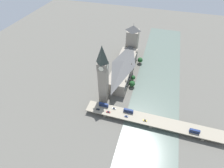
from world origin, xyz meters
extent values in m
plane|color=#605E56|center=(0.00, 0.00, 0.00)|extent=(600.00, 600.00, 0.00)
cube|color=slate|center=(-36.63, 0.00, 0.15)|extent=(61.27, 360.00, 0.30)
cube|color=gray|center=(15.69, -8.00, 9.25)|extent=(25.38, 94.88, 18.49)
cube|color=black|center=(2.85, -8.00, 10.17)|extent=(0.40, 87.29, 5.55)
pyramid|color=#4C4C4C|center=(15.69, -8.00, 21.35)|extent=(24.87, 92.98, 5.71)
cone|color=gray|center=(4.00, -44.05, 20.99)|extent=(2.20, 2.20, 5.00)
cone|color=gray|center=(4.00, -8.00, 20.99)|extent=(2.20, 2.20, 5.00)
cone|color=gray|center=(4.00, 28.05, 20.99)|extent=(2.20, 2.20, 5.00)
cube|color=gray|center=(27.35, 48.56, 28.92)|extent=(10.25, 10.25, 57.84)
cube|color=gray|center=(27.35, 48.56, 53.23)|extent=(10.86, 10.86, 9.22)
cylinder|color=black|center=(22.05, 48.56, 53.23)|extent=(0.50, 6.81, 6.81)
cylinder|color=silver|center=(21.95, 48.56, 53.23)|extent=(0.62, 6.30, 6.30)
cylinder|color=black|center=(32.65, 48.56, 53.23)|extent=(0.50, 6.81, 6.81)
cylinder|color=silver|center=(32.76, 48.56, 53.23)|extent=(0.62, 6.30, 6.30)
cylinder|color=black|center=(27.35, 43.26, 53.23)|extent=(6.81, 0.50, 6.81)
cylinder|color=silver|center=(27.35, 43.16, 53.23)|extent=(6.30, 0.62, 6.30)
cylinder|color=black|center=(27.35, 53.86, 53.23)|extent=(6.81, 0.50, 6.81)
cylinder|color=silver|center=(27.35, 53.97, 53.23)|extent=(6.30, 0.62, 6.30)
pyramid|color=#2D3833|center=(27.35, 48.56, 68.28)|extent=(10.45, 10.45, 20.87)
cube|color=gray|center=(15.69, -68.80, 21.14)|extent=(18.72, 18.72, 42.28)
pyramid|color=#4C4C4C|center=(15.69, -68.80, 46.49)|extent=(18.72, 18.72, 8.42)
cylinder|color=#333338|center=(15.69, -68.80, 52.70)|extent=(0.30, 0.30, 4.00)
cube|color=gray|center=(-90.72, 69.81, 2.58)|extent=(3.00, 13.81, 5.16)
cube|color=gray|center=(-36.63, 69.81, 2.58)|extent=(3.00, 13.81, 5.16)
cube|color=gray|center=(17.45, 69.81, 2.58)|extent=(3.00, 13.81, 5.16)
cube|color=gray|center=(-36.63, 69.81, 5.76)|extent=(154.53, 16.25, 1.20)
cube|color=navy|center=(21.81, 66.02, 7.85)|extent=(11.50, 2.45, 2.06)
cube|color=black|center=(21.81, 66.02, 8.26)|extent=(10.35, 2.51, 0.91)
cube|color=navy|center=(21.81, 66.02, 10.09)|extent=(11.27, 2.45, 2.42)
cube|color=black|center=(21.81, 66.02, 10.21)|extent=(10.35, 2.51, 1.16)
cube|color=navy|center=(21.81, 66.02, 11.38)|extent=(11.15, 2.33, 0.16)
cylinder|color=black|center=(26.64, 64.90, 6.93)|extent=(1.14, 0.28, 1.14)
cylinder|color=black|center=(26.64, 67.13, 6.93)|extent=(1.14, 0.28, 1.14)
cylinder|color=black|center=(17.09, 64.90, 6.93)|extent=(1.14, 0.28, 1.14)
cylinder|color=black|center=(17.09, 67.13, 6.93)|extent=(1.14, 0.28, 1.14)
cube|color=navy|center=(-8.53, 66.36, 7.76)|extent=(11.57, 2.45, 1.92)
cube|color=black|center=(-8.53, 66.36, 8.15)|extent=(10.41, 2.51, 0.84)
cube|color=navy|center=(-8.53, 66.36, 9.85)|extent=(11.34, 2.45, 2.25)
cube|color=black|center=(-8.53, 66.36, 9.96)|extent=(10.41, 2.51, 1.08)
cube|color=navy|center=(-8.53, 66.36, 11.05)|extent=(11.22, 2.33, 0.16)
cylinder|color=black|center=(-3.63, 65.24, 6.92)|extent=(1.11, 0.28, 1.11)
cylinder|color=black|center=(-3.63, 67.47, 6.92)|extent=(1.11, 0.28, 1.11)
cylinder|color=black|center=(-13.32, 65.24, 6.92)|extent=(1.11, 0.28, 1.11)
cylinder|color=black|center=(-13.32, 67.47, 6.92)|extent=(1.11, 0.28, 1.11)
cube|color=navy|center=(-80.94, 73.20, 7.76)|extent=(10.34, 2.41, 1.95)
cube|color=black|center=(-80.94, 73.20, 8.16)|extent=(9.31, 2.47, 0.86)
cube|color=navy|center=(-80.94, 73.20, 9.89)|extent=(10.14, 2.41, 2.29)
cube|color=black|center=(-80.94, 73.20, 10.00)|extent=(9.31, 2.47, 1.10)
cube|color=navy|center=(-80.94, 73.20, 11.12)|extent=(10.03, 2.29, 0.16)
cylinder|color=black|center=(-76.62, 72.11, 6.89)|extent=(1.06, 0.28, 1.06)
cylinder|color=black|center=(-76.62, 74.29, 6.89)|extent=(1.06, 0.28, 1.06)
cylinder|color=black|center=(-85.16, 72.11, 6.89)|extent=(1.06, 0.28, 1.06)
cylinder|color=black|center=(-85.16, 74.29, 6.89)|extent=(1.06, 0.28, 1.06)
cube|color=maroon|center=(13.83, 73.17, 6.89)|extent=(4.78, 1.85, 0.55)
cube|color=black|center=(13.69, 73.17, 7.45)|extent=(2.49, 1.66, 0.56)
cylinder|color=black|center=(15.74, 72.34, 6.71)|extent=(0.70, 0.22, 0.70)
cylinder|color=black|center=(15.74, 74.00, 6.71)|extent=(0.70, 0.22, 0.70)
cylinder|color=black|center=(11.93, 72.34, 6.71)|extent=(0.70, 0.22, 0.70)
cylinder|color=black|center=(11.93, 74.00, 6.71)|extent=(0.70, 0.22, 0.70)
cube|color=navy|center=(-7.66, 73.39, 6.94)|extent=(3.84, 1.87, 0.68)
cube|color=black|center=(-7.77, 73.39, 7.51)|extent=(2.00, 1.68, 0.46)
cylinder|color=black|center=(-6.19, 72.55, 6.68)|extent=(0.64, 0.22, 0.64)
cylinder|color=black|center=(-6.19, 74.24, 6.68)|extent=(0.64, 0.22, 0.64)
cylinder|color=black|center=(-9.13, 72.55, 6.68)|extent=(0.64, 0.22, 0.64)
cylinder|color=black|center=(-9.13, 74.24, 6.68)|extent=(0.64, 0.22, 0.64)
cube|color=silver|center=(9.02, 66.33, 6.91)|extent=(4.75, 1.77, 0.65)
cube|color=black|center=(8.88, 66.33, 7.53)|extent=(2.47, 1.59, 0.59)
cylinder|color=black|center=(10.98, 65.53, 6.66)|extent=(0.60, 0.22, 0.60)
cylinder|color=black|center=(10.98, 67.12, 6.66)|extent=(0.60, 0.22, 0.60)
cylinder|color=black|center=(7.07, 65.53, 6.66)|extent=(0.60, 0.22, 0.60)
cylinder|color=black|center=(7.07, 67.12, 6.66)|extent=(0.60, 0.22, 0.60)
cube|color=black|center=(26.81, 72.88, 6.95)|extent=(4.03, 1.75, 0.68)
cube|color=black|center=(26.69, 72.88, 7.51)|extent=(2.10, 1.57, 0.43)
cylinder|color=black|center=(28.34, 72.10, 6.71)|extent=(0.70, 0.22, 0.70)
cylinder|color=black|center=(28.34, 73.66, 6.71)|extent=(0.70, 0.22, 0.70)
cylinder|color=black|center=(25.28, 72.10, 6.71)|extent=(0.70, 0.22, 0.70)
cylinder|color=black|center=(25.28, 73.66, 6.71)|extent=(0.70, 0.22, 0.70)
cube|color=gold|center=(-29.00, 72.90, 6.90)|extent=(4.38, 1.84, 0.61)
cube|color=black|center=(-29.13, 72.90, 7.44)|extent=(2.28, 1.65, 0.47)
cylinder|color=black|center=(-27.27, 72.07, 6.69)|extent=(0.65, 0.22, 0.65)
cylinder|color=black|center=(-27.27, 73.72, 6.69)|extent=(0.65, 0.22, 0.65)
cylinder|color=black|center=(-30.73, 72.07, 6.69)|extent=(0.65, 0.22, 0.65)
cylinder|color=black|center=(-30.73, 73.72, 6.69)|extent=(0.65, 0.22, 0.65)
cylinder|color=brown|center=(-2.73, 16.07, 1.12)|extent=(0.70, 0.70, 2.25)
sphere|color=#1E4C23|center=(-2.73, 16.07, 5.76)|extent=(8.25, 8.25, 8.25)
cylinder|color=brown|center=(-3.86, -42.18, 1.59)|extent=(0.70, 0.70, 3.18)
sphere|color=#1E4C23|center=(-3.86, -42.18, 6.68)|extent=(8.24, 8.24, 8.24)
cylinder|color=brown|center=(-1.56, 3.05, 1.63)|extent=(0.70, 0.70, 3.27)
sphere|color=#1E4C23|center=(-1.56, 3.05, 6.02)|extent=(6.48, 6.48, 6.48)
camera|label=1|loc=(-26.42, 194.21, 168.93)|focal=28.00mm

